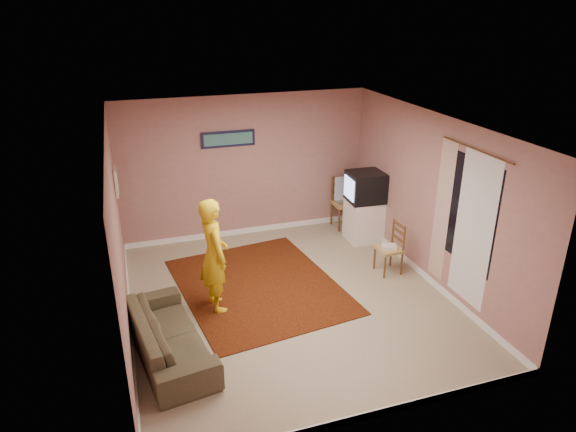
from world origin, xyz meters
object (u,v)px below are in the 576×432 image
object	(u,v)px
crt_tv	(365,187)
chair_b	(389,243)
person	(214,255)
tv_cabinet	(364,220)
sofa	(169,335)
chair_a	(345,197)

from	to	relation	value
crt_tv	chair_b	xyz separation A→B (m)	(-0.16, -1.25, -0.51)
crt_tv	person	distance (m)	3.31
person	chair_b	bearing A→B (deg)	-94.21
tv_cabinet	sofa	size ratio (longest dim) A/B	0.40
chair_b	sofa	world-z (taller)	chair_b
chair_a	chair_b	world-z (taller)	chair_a
person	chair_a	bearing A→B (deg)	-62.14
chair_b	sofa	xyz separation A→B (m)	(-3.58, -1.04, -0.24)
sofa	person	bearing A→B (deg)	-49.36
tv_cabinet	person	size ratio (longest dim) A/B	0.46
sofa	person	xyz separation A→B (m)	(0.76, 0.88, 0.55)
sofa	person	world-z (taller)	person
crt_tv	chair_a	bearing A→B (deg)	100.64
crt_tv	person	world-z (taller)	person
tv_cabinet	crt_tv	distance (m)	0.65
tv_cabinet	person	xyz separation A→B (m)	(-2.99, -1.41, 0.45)
sofa	crt_tv	bearing A→B (deg)	-67.18
crt_tv	chair_b	world-z (taller)	crt_tv
crt_tv	tv_cabinet	bearing A→B (deg)	-0.00
tv_cabinet	crt_tv	world-z (taller)	crt_tv
tv_cabinet	person	distance (m)	3.34
crt_tv	chair_b	bearing A→B (deg)	-94.24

